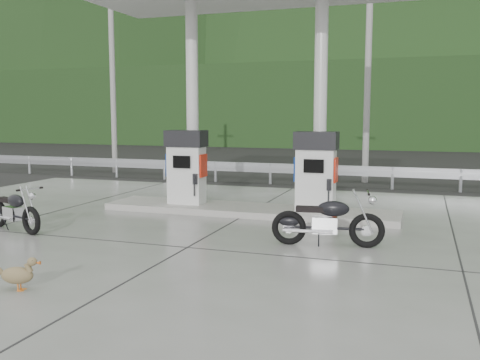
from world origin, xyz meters
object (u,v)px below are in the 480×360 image
(gas_pump_left, at_px, (186,167))
(gas_pump_right, at_px, (316,172))
(motorcycle_right, at_px, (328,222))
(duck, at_px, (17,276))
(motorcycle_left, at_px, (14,211))

(gas_pump_left, relative_size, gas_pump_right, 1.00)
(gas_pump_right, height_order, motorcycle_right, gas_pump_right)
(gas_pump_right, relative_size, duck, 3.35)
(motorcycle_left, distance_m, duck, 4.02)
(gas_pump_right, xyz_separation_m, motorcycle_left, (-5.49, -3.34, -0.65))
(motorcycle_right, height_order, duck, motorcycle_right)
(gas_pump_right, distance_m, motorcycle_right, 2.74)
(gas_pump_right, bearing_deg, motorcycle_right, -74.56)
(gas_pump_right, bearing_deg, duck, -113.81)
(motorcycle_left, height_order, motorcycle_right, motorcycle_right)
(duck, bearing_deg, gas_pump_left, 79.36)
(motorcycle_left, xyz_separation_m, duck, (2.70, -2.98, -0.21))
(motorcycle_right, bearing_deg, duck, -141.59)
(gas_pump_left, relative_size, duck, 3.35)
(motorcycle_right, distance_m, duck, 5.13)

